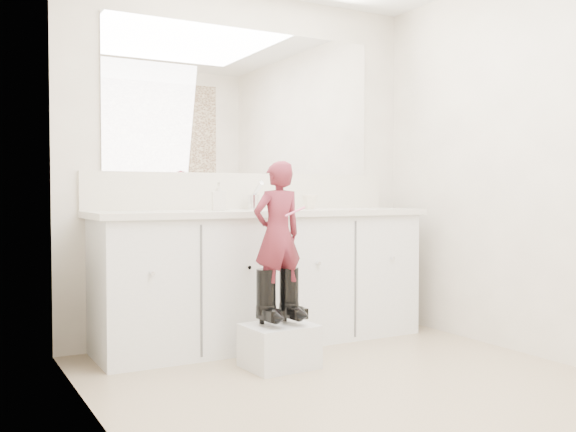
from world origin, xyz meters
TOP-DOWN VIEW (x-y plane):
  - floor at (0.00, 0.00)m, footprint 3.00×3.00m
  - wall_back at (0.00, 1.50)m, footprint 2.60×0.00m
  - wall_left at (-1.30, 0.00)m, footprint 0.00×3.00m
  - wall_right at (1.30, 0.00)m, footprint 0.00×3.00m
  - vanity_cabinet at (0.00, 1.23)m, footprint 2.20×0.55m
  - countertop at (0.00, 1.21)m, footprint 2.28×0.58m
  - backsplash at (0.00, 1.49)m, footprint 2.28×0.03m
  - mirror at (0.00, 1.49)m, footprint 2.00×0.02m
  - faucet at (0.00, 1.38)m, footprint 0.08×0.08m
  - cup at (0.38, 1.27)m, footprint 0.13×0.13m
  - soap_bottle at (-0.33, 1.20)m, footprint 0.10×0.10m
  - step_stool at (-0.20, 0.64)m, footprint 0.40×0.34m
  - boot_left at (-0.27, 0.66)m, footprint 0.13×0.22m
  - boot_right at (-0.12, 0.66)m, footprint 0.13×0.22m
  - toddler at (-0.20, 0.66)m, footprint 0.32×0.22m
  - toothbrush at (-0.13, 0.58)m, footprint 0.14×0.02m

SIDE VIEW (x-z plane):
  - floor at x=0.00m, z-range 0.00..0.00m
  - step_stool at x=-0.20m, z-range 0.00..0.25m
  - boot_left at x=-0.27m, z-range 0.25..0.57m
  - boot_right at x=-0.12m, z-range 0.25..0.57m
  - vanity_cabinet at x=0.00m, z-range 0.00..0.85m
  - toddler at x=-0.20m, z-range 0.35..1.18m
  - countertop at x=0.00m, z-range 0.85..0.89m
  - toothbrush at x=-0.13m, z-range 0.87..0.93m
  - faucet at x=0.00m, z-range 0.89..0.99m
  - cup at x=0.38m, z-range 0.89..0.99m
  - soap_bottle at x=-0.33m, z-range 0.89..1.07m
  - backsplash at x=0.00m, z-range 0.89..1.14m
  - wall_back at x=0.00m, z-range -0.10..2.50m
  - wall_left at x=-1.30m, z-range -0.30..2.70m
  - wall_right at x=1.30m, z-range -0.30..2.70m
  - mirror at x=0.00m, z-range 1.14..2.14m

